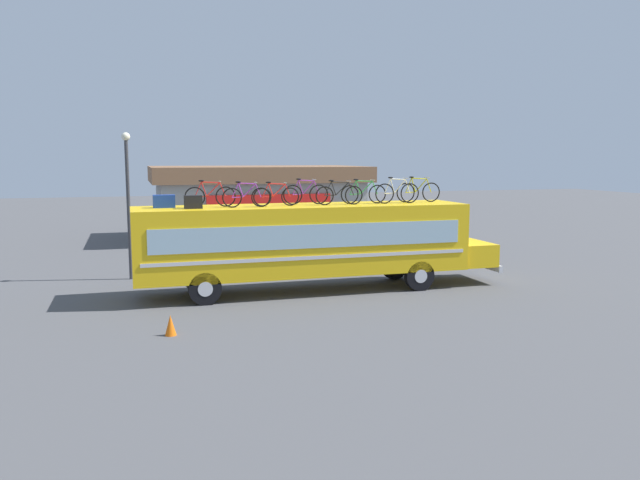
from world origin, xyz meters
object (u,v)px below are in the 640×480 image
at_px(rooftop_bicycle_1, 210,196).
at_px(rooftop_bicycle_7, 397,192).
at_px(rooftop_bicycle_8, 418,191).
at_px(street_lamp, 128,192).
at_px(luggage_bag_2, 193,202).
at_px(rooftop_bicycle_6, 363,193).
at_px(traffic_cone, 170,325).
at_px(luggage_bag_1, 164,201).
at_px(rooftop_bicycle_3, 276,196).
at_px(rooftop_bicycle_4, 306,194).
at_px(bus, 310,240).
at_px(rooftop_bicycle_5, 339,194).
at_px(rooftop_bicycle_2, 246,196).

distance_m(rooftop_bicycle_1, rooftop_bicycle_7, 6.83).
bearing_deg(rooftop_bicycle_8, street_lamp, 159.46).
bearing_deg(luggage_bag_2, rooftop_bicycle_6, 4.34).
relative_size(rooftop_bicycle_1, traffic_cone, 3.09).
distance_m(luggage_bag_1, rooftop_bicycle_3, 3.81).
bearing_deg(rooftop_bicycle_4, rooftop_bicycle_8, -1.46).
bearing_deg(bus, rooftop_bicycle_8, 2.78).
distance_m(rooftop_bicycle_1, rooftop_bicycle_5, 4.55).
relative_size(luggage_bag_2, rooftop_bicycle_8, 0.32).
height_order(luggage_bag_1, rooftop_bicycle_4, rooftop_bicycle_4).
bearing_deg(traffic_cone, luggage_bag_2, 75.22).
relative_size(rooftop_bicycle_5, street_lamp, 0.31).
xyz_separation_m(rooftop_bicycle_2, street_lamp, (-3.86, 4.52, -0.03)).
height_order(luggage_bag_1, rooftop_bicycle_2, rooftop_bicycle_2).
height_order(rooftop_bicycle_7, traffic_cone, rooftop_bicycle_7).
relative_size(rooftop_bicycle_1, street_lamp, 0.30).
bearing_deg(rooftop_bicycle_7, rooftop_bicycle_3, 179.99).
bearing_deg(rooftop_bicycle_8, rooftop_bicycle_6, -177.35).
height_order(luggage_bag_1, traffic_cone, luggage_bag_1).
xyz_separation_m(rooftop_bicycle_1, rooftop_bicycle_3, (2.25, -0.25, -0.03)).
xyz_separation_m(luggage_bag_1, luggage_bag_2, (0.91, -0.63, 0.00)).
relative_size(rooftop_bicycle_3, rooftop_bicycle_6, 0.93).
relative_size(rooftop_bicycle_8, street_lamp, 0.31).
bearing_deg(traffic_cone, rooftop_bicycle_3, 47.66).
distance_m(bus, rooftop_bicycle_7, 3.70).
relative_size(rooftop_bicycle_2, traffic_cone, 2.93).
relative_size(luggage_bag_2, rooftop_bicycle_1, 0.33).
xyz_separation_m(rooftop_bicycle_7, traffic_cone, (-8.53, -4.35, -3.23)).
bearing_deg(rooftop_bicycle_8, bus, -177.22).
distance_m(bus, rooftop_bicycle_5, 1.94).
relative_size(rooftop_bicycle_3, rooftop_bicycle_8, 0.91).
height_order(rooftop_bicycle_4, street_lamp, street_lamp).
bearing_deg(traffic_cone, rooftop_bicycle_2, 55.07).
height_order(rooftop_bicycle_6, rooftop_bicycle_7, rooftop_bicycle_7).
relative_size(bus, rooftop_bicycle_8, 7.43).
bearing_deg(rooftop_bicycle_2, street_lamp, 130.45).
bearing_deg(rooftop_bicycle_2, luggage_bag_1, 166.83).
distance_m(rooftop_bicycle_7, rooftop_bicycle_8, 1.08).
relative_size(luggage_bag_2, rooftop_bicycle_3, 0.35).
height_order(luggage_bag_2, street_lamp, street_lamp).
bearing_deg(rooftop_bicycle_4, rooftop_bicycle_5, -26.32).
relative_size(bus, rooftop_bicycle_5, 7.55).
height_order(luggage_bag_1, rooftop_bicycle_6, rooftop_bicycle_6).
bearing_deg(rooftop_bicycle_6, rooftop_bicycle_1, 179.89).
bearing_deg(rooftop_bicycle_4, rooftop_bicycle_3, -159.26).
xyz_separation_m(luggage_bag_1, street_lamp, (-1.16, 3.89, 0.12)).
relative_size(traffic_cone, street_lamp, 0.10).
bearing_deg(rooftop_bicycle_8, luggage_bag_1, 179.65).
height_order(luggage_bag_2, traffic_cone, luggage_bag_2).
relative_size(rooftop_bicycle_1, rooftop_bicycle_3, 1.07).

